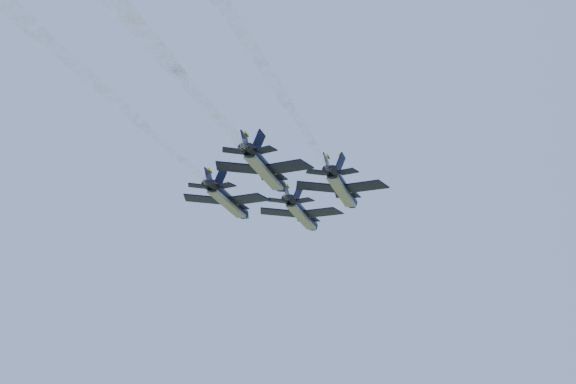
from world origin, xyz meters
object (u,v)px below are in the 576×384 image
(jet_left, at_px, (229,201))
(jet_right, at_px, (343,189))
(jet_lead, at_px, (302,214))
(jet_slot, at_px, (266,170))

(jet_left, relative_size, jet_right, 1.00)
(jet_lead, height_order, jet_left, same)
(jet_left, xyz_separation_m, jet_right, (18.25, -0.16, 0.00))
(jet_right, bearing_deg, jet_slot, -129.43)
(jet_lead, distance_m, jet_slot, 20.43)
(jet_lead, relative_size, jet_slot, 1.00)
(jet_left, height_order, jet_right, same)
(jet_lead, distance_m, jet_right, 13.38)
(jet_lead, distance_m, jet_left, 13.35)
(jet_right, xyz_separation_m, jet_slot, (-8.47, -10.58, 0.00))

